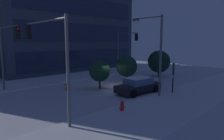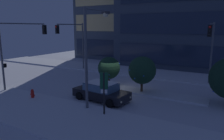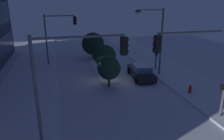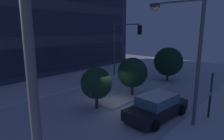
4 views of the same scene
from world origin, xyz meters
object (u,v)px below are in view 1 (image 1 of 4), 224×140
traffic_light_corner_far_right (125,45)px  decorated_tree_median (127,66)px  traffic_light_corner_far_left (7,46)px  parking_info_sign (173,74)px  fire_hydrant (122,107)px  decorated_tree_right_of_median (100,71)px  decorated_tree_left_of_median (159,62)px  street_lamp_arched (152,44)px  traffic_light_corner_near_left (49,50)px  car_near (138,86)px

traffic_light_corner_far_right → decorated_tree_median: traffic_light_corner_far_right is taller
traffic_light_corner_far_left → parking_info_sign: (11.11, -10.30, -2.60)m
fire_hydrant → parking_info_sign: parking_info_sign is taller
traffic_light_corner_far_left → fire_hydrant: 11.88m
decorated_tree_median → decorated_tree_right_of_median: size_ratio=1.12×
decorated_tree_left_of_median → decorated_tree_right_of_median: bearing=178.5°
parking_info_sign → decorated_tree_median: bearing=-15.4°
traffic_light_corner_far_right → parking_info_sign: size_ratio=2.13×
street_lamp_arched → decorated_tree_left_of_median: (8.87, 5.00, -2.61)m
traffic_light_corner_far_left → decorated_tree_left_of_median: traffic_light_corner_far_left is taller
parking_info_sign → decorated_tree_right_of_median: decorated_tree_right_of_median is taller
traffic_light_corner_near_left → street_lamp_arched: bearing=-96.8°
fire_hydrant → decorated_tree_right_of_median: decorated_tree_right_of_median is taller
street_lamp_arched → decorated_tree_median: street_lamp_arched is taller
parking_info_sign → decorated_tree_left_of_median: bearing=-62.2°
decorated_tree_left_of_median → street_lamp_arched: bearing=-150.6°
car_near → traffic_light_corner_far_right: size_ratio=0.77×
street_lamp_arched → traffic_light_corner_far_left: bearing=44.1°
fire_hydrant → traffic_light_corner_far_right: bearing=41.8°
parking_info_sign → traffic_light_corner_near_left: bearing=64.8°
traffic_light_corner_near_left → parking_info_sign: (11.03, -2.35, -2.53)m
street_lamp_arched → fire_hydrant: bearing=101.7°
street_lamp_arched → decorated_tree_median: (1.93, 4.83, -2.66)m
traffic_light_corner_far_right → decorated_tree_right_of_median: 10.02m
traffic_light_corner_far_left → decorated_tree_left_of_median: bearing=77.5°
car_near → decorated_tree_median: decorated_tree_median is taller
traffic_light_corner_far_left → fire_hydrant: (4.16, -10.34, -4.10)m
car_near → decorated_tree_left_of_median: bearing=27.1°
fire_hydrant → decorated_tree_right_of_median: bearing=62.0°
street_lamp_arched → decorated_tree_median: bearing=-23.6°
parking_info_sign → street_lamp_arched: bearing=40.9°
traffic_light_corner_near_left → decorated_tree_left_of_median: (18.20, 3.88, -2.30)m
parking_info_sign → decorated_tree_left_of_median: decorated_tree_left_of_median is taller
street_lamp_arched → decorated_tree_right_of_median: street_lamp_arched is taller
traffic_light_corner_far_right → parking_info_sign: bearing=-25.7°
traffic_light_corner_far_right → parking_info_sign: (-5.21, -10.84, -2.49)m
traffic_light_corner_far_right → decorated_tree_median: (-4.98, -4.77, -2.30)m
car_near → fire_hydrant: size_ratio=5.67×
street_lamp_arched → traffic_light_corner_far_right: bearing=-37.6°
traffic_light_corner_far_left → decorated_tree_left_of_median: size_ratio=1.73×
car_near → decorated_tree_median: size_ratio=1.46×
car_near → decorated_tree_left_of_median: decorated_tree_left_of_median is taller
decorated_tree_right_of_median → parking_info_sign: bearing=-61.9°
decorated_tree_left_of_median → decorated_tree_right_of_median: (-10.64, 0.27, -0.27)m
street_lamp_arched → fire_hydrant: street_lamp_arched is taller
traffic_light_corner_far_left → decorated_tree_left_of_median: (18.28, -4.07, -2.37)m
traffic_light_corner_far_left → street_lamp_arched: 13.08m
traffic_light_corner_near_left → decorated_tree_left_of_median: bearing=-78.0°
decorated_tree_median → decorated_tree_right_of_median: (-3.70, 0.44, -0.22)m
fire_hydrant → decorated_tree_median: (7.18, 6.10, 1.68)m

